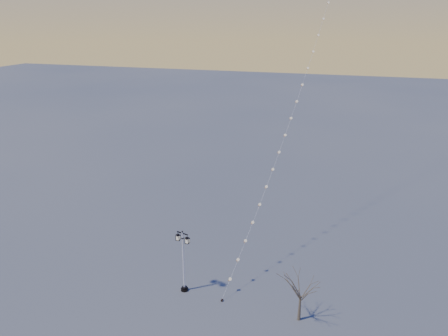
% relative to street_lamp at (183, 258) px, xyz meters
% --- Properties ---
extents(ground, '(300.00, 300.00, 0.00)m').
position_rel_street_lamp_xyz_m(ground, '(2.98, -1.07, -3.10)').
color(ground, '#555755').
rests_on(ground, ground).
extents(street_lamp, '(1.39, 0.74, 5.60)m').
position_rel_street_lamp_xyz_m(street_lamp, '(0.00, 0.00, 0.00)').
color(street_lamp, black).
rests_on(street_lamp, ground).
extents(bare_tree, '(2.36, 2.36, 3.91)m').
position_rel_street_lamp_xyz_m(bare_tree, '(9.68, -0.81, -0.39)').
color(bare_tree, brown).
rests_on(bare_tree, ground).
extents(kite_train, '(7.98, 35.93, 39.10)m').
position_rel_street_lamp_xyz_m(kite_train, '(7.14, 17.22, 16.33)').
color(kite_train, black).
rests_on(kite_train, ground).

